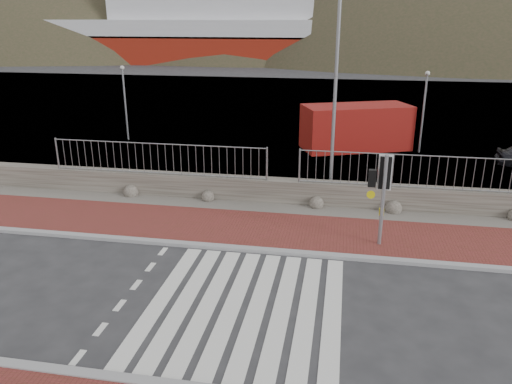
% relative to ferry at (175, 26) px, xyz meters
% --- Properties ---
extents(ground, '(220.00, 220.00, 0.00)m').
position_rel_ferry_xyz_m(ground, '(24.65, -67.90, -5.36)').
color(ground, '#28282B').
rests_on(ground, ground).
extents(sidewalk_far, '(40.00, 3.00, 0.08)m').
position_rel_ferry_xyz_m(sidewalk_far, '(24.65, -63.40, -5.32)').
color(sidewalk_far, maroon).
rests_on(sidewalk_far, ground).
extents(kerb_far, '(40.00, 0.25, 0.12)m').
position_rel_ferry_xyz_m(kerb_far, '(24.65, -64.90, -5.31)').
color(kerb_far, gray).
rests_on(kerb_far, ground).
extents(zebra_crossing, '(4.62, 5.60, 0.01)m').
position_rel_ferry_xyz_m(zebra_crossing, '(24.65, -67.90, -5.36)').
color(zebra_crossing, silver).
rests_on(zebra_crossing, ground).
extents(gravel_strip, '(40.00, 1.50, 0.06)m').
position_rel_ferry_xyz_m(gravel_strip, '(24.65, -61.40, -5.33)').
color(gravel_strip, '#59544C').
rests_on(gravel_strip, ground).
extents(stone_wall, '(40.00, 0.60, 0.90)m').
position_rel_ferry_xyz_m(stone_wall, '(24.65, -60.60, -4.91)').
color(stone_wall, '#4C473E').
rests_on(stone_wall, ground).
extents(railing, '(18.07, 0.07, 1.22)m').
position_rel_ferry_xyz_m(railing, '(24.65, -60.75, -3.54)').
color(railing, gray).
rests_on(railing, stone_wall).
extents(quay, '(120.00, 40.00, 0.50)m').
position_rel_ferry_xyz_m(quay, '(24.65, -40.00, -5.36)').
color(quay, '#4C4C4F').
rests_on(quay, ground).
extents(water, '(220.00, 50.00, 0.05)m').
position_rel_ferry_xyz_m(water, '(24.65, -5.00, -5.36)').
color(water, '#3F4C54').
rests_on(water, ground).
extents(ferry, '(50.00, 16.00, 20.00)m').
position_rel_ferry_xyz_m(ferry, '(0.00, 0.00, 0.00)').
color(ferry, maroon).
rests_on(ferry, ground).
extents(hills_backdrop, '(254.00, 90.00, 100.00)m').
position_rel_ferry_xyz_m(hills_backdrop, '(31.40, 20.00, -28.42)').
color(hills_backdrop, '#2D301D').
rests_on(hills_backdrop, ground).
extents(traffic_signal_far, '(0.68, 0.25, 2.88)m').
position_rel_ferry_xyz_m(traffic_signal_far, '(27.98, -63.87, -3.28)').
color(traffic_signal_far, gray).
rests_on(traffic_signal_far, ground).
extents(streetlight, '(1.56, 0.44, 7.37)m').
position_rel_ferry_xyz_m(streetlight, '(26.50, -59.78, -1.21)').
color(streetlight, gray).
rests_on(streetlight, ground).
extents(shipping_container, '(5.97, 4.18, 2.30)m').
position_rel_ferry_xyz_m(shipping_container, '(27.38, -51.78, -4.21)').
color(shipping_container, maroon).
rests_on(shipping_container, ground).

